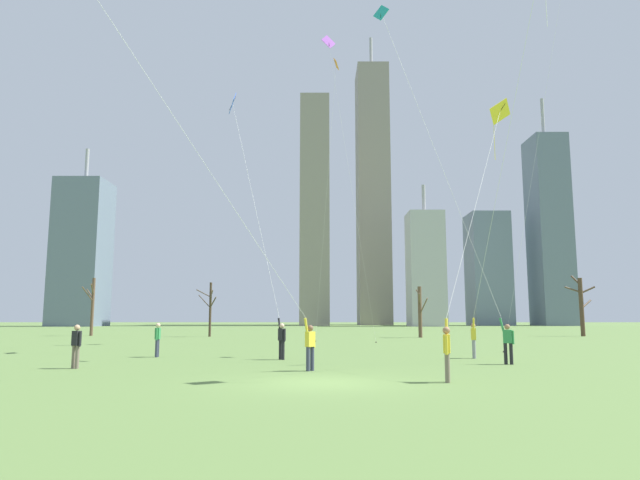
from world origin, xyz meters
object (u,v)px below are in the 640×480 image
at_px(kite_flyer_midfield_right_white, 479,297).
at_px(bare_tree_leftmost, 209,307).
at_px(bare_tree_rightmost, 580,304).
at_px(bare_tree_left_of_center, 91,305).
at_px(bystander_far_off_by_trees, 156,338).
at_px(bystander_watching_nearby, 74,344).
at_px(bare_tree_far_right_edge, 419,310).
at_px(kite_flyer_midfield_left_yellow, 459,290).
at_px(distant_kite_drifting_right_red, 559,1).
at_px(distant_kite_low_near_trees_orange, 333,92).
at_px(kite_flyer_foreground_left_blue, 266,272).
at_px(kite_flyer_foreground_right_green, 263,272).
at_px(kite_flyer_midfield_center_teal, 486,289).
at_px(distant_kite_drifting_left_purple, 331,66).

height_order(kite_flyer_midfield_right_white, bare_tree_leftmost, kite_flyer_midfield_right_white).
distance_m(bare_tree_rightmost, bare_tree_left_of_center, 50.23).
relative_size(kite_flyer_midfield_right_white, bystander_far_off_by_trees, 8.59).
xyz_separation_m(bystander_watching_nearby, bare_tree_far_right_edge, (18.64, 32.35, 1.66)).
bearing_deg(kite_flyer_midfield_left_yellow, bare_tree_leftmost, 112.05).
xyz_separation_m(kite_flyer_midfield_right_white, distant_kite_drifting_right_red, (6.11, 3.78, 16.43)).
relative_size(kite_flyer_midfield_right_white, bare_tree_left_of_center, 2.33).
bearing_deg(distant_kite_low_near_trees_orange, kite_flyer_foreground_left_blue, -104.04).
distance_m(kite_flyer_foreground_right_green, kite_flyer_midfield_left_yellow, 6.58).
xyz_separation_m(kite_flyer_foreground_left_blue, distant_kite_low_near_trees_orange, (3.62, 14.48, 15.13)).
bearing_deg(bystander_far_off_by_trees, distant_kite_drifting_right_red, 4.23).
xyz_separation_m(kite_flyer_midfield_left_yellow, bare_tree_far_right_edge, (4.97, 35.61, -0.19)).
bearing_deg(kite_flyer_midfield_right_white, kite_flyer_midfield_center_teal, -96.23).
relative_size(bystander_far_off_by_trees, bare_tree_left_of_center, 0.27).
bearing_deg(kite_flyer_midfield_left_yellow, kite_flyer_midfield_center_teal, 65.34).
xyz_separation_m(kite_flyer_foreground_left_blue, bare_tree_rightmost, (29.02, 30.22, -0.90)).
xyz_separation_m(distant_kite_drifting_right_red, bare_tree_left_of_center, (-37.03, 29.87, -16.05)).
relative_size(bare_tree_far_right_edge, bare_tree_rightmost, 0.78).
height_order(bystander_far_off_by_trees, distant_kite_low_near_trees_orange, distant_kite_low_near_trees_orange).
height_order(kite_flyer_midfield_left_yellow, bare_tree_rightmost, kite_flyer_midfield_left_yellow).
height_order(bystander_watching_nearby, bare_tree_far_right_edge, bare_tree_far_right_edge).
relative_size(distant_kite_drifting_right_red, bare_tree_left_of_center, 3.91).
xyz_separation_m(distant_kite_drifting_left_purple, bare_tree_left_of_center, (-24.64, 18.59, -17.53)).
distance_m(bystander_far_off_by_trees, bare_tree_far_right_edge, 31.51).
height_order(kite_flyer_midfield_right_white, bare_tree_rightmost, kite_flyer_midfield_right_white).
height_order(kite_flyer_foreground_left_blue, kite_flyer_midfield_center_teal, kite_flyer_midfield_center_teal).
xyz_separation_m(kite_flyer_foreground_right_green, bystander_far_off_by_trees, (-5.91, 8.16, -2.55)).
bearing_deg(distant_kite_drifting_left_purple, bystander_far_off_by_trees, -124.30).
xyz_separation_m(bare_tree_leftmost, bare_tree_left_of_center, (-12.81, 2.71, 0.30)).
distance_m(kite_flyer_foreground_right_green, bare_tree_leftmost, 37.97).
bearing_deg(bare_tree_rightmost, bystander_far_off_by_trees, -138.97).
relative_size(kite_flyer_foreground_right_green, distant_kite_drifting_right_red, 0.73).
height_order(bystander_far_off_by_trees, bare_tree_far_right_edge, bare_tree_far_right_edge).
bearing_deg(bare_tree_far_right_edge, distant_kite_low_near_trees_orange, -124.65).
xyz_separation_m(kite_flyer_foreground_left_blue, bystander_far_off_by_trees, (-5.31, 0.35, -3.17)).
bearing_deg(kite_flyer_foreground_right_green, distant_kite_drifting_right_red, 32.54).
xyz_separation_m(kite_flyer_midfield_left_yellow, bystander_watching_nearby, (-13.66, 3.26, -1.86)).
relative_size(distant_kite_drifting_left_purple, bare_tree_leftmost, 4.33).
relative_size(distant_kite_drifting_right_red, bare_tree_leftmost, 4.37).
bearing_deg(kite_flyer_midfield_left_yellow, bare_tree_far_right_edge, 82.05).
height_order(kite_flyer_foreground_left_blue, bystander_watching_nearby, kite_flyer_foreground_left_blue).
height_order(kite_flyer_foreground_left_blue, kite_flyer_midfield_right_white, kite_flyer_foreground_left_blue).
bearing_deg(bare_tree_leftmost, distant_kite_drifting_right_red, -48.27).
distance_m(distant_kite_low_near_trees_orange, bare_tree_leftmost, 24.96).
bearing_deg(bystander_watching_nearby, distant_kite_drifting_left_purple, 61.96).
relative_size(kite_flyer_foreground_left_blue, bare_tree_rightmost, 2.41).
distance_m(kite_flyer_foreground_right_green, bystander_watching_nearby, 7.94).
bearing_deg(kite_flyer_midfield_right_white, distant_kite_low_near_trees_orange, 110.52).
xyz_separation_m(distant_kite_low_near_trees_orange, bare_tree_left_of_center, (-24.81, 17.31, -16.00)).
distance_m(bare_tree_far_right_edge, bare_tree_left_of_center, 33.61).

